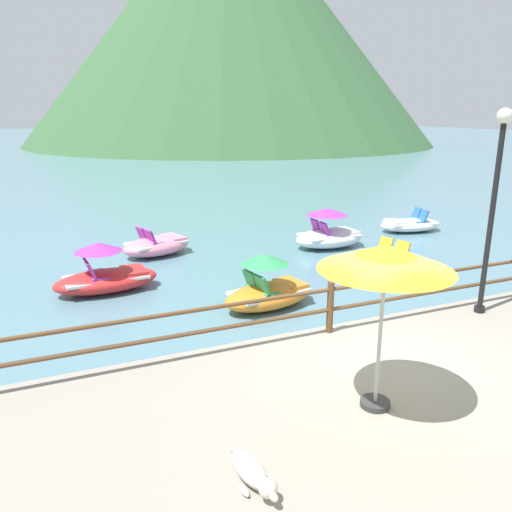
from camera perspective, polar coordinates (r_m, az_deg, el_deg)
name	(u,v)px	position (r m, az deg, el deg)	size (l,w,h in m)	color
ground_plane	(96,162)	(45.98, -17.63, 10.07)	(200.00, 200.00, 0.00)	slate
promenade_dock	(498,475)	(6.87, 25.74, -21.42)	(28.00, 8.00, 0.40)	gray
dock_railing	(330,301)	(8.99, 8.43, -5.10)	(23.92, 0.12, 0.95)	brown
lamp_post	(495,194)	(10.34, 25.40, 6.39)	(0.28, 0.28, 3.87)	black
beach_umbrella	(386,260)	(6.39, 14.48, -0.43)	(1.70, 1.70, 2.24)	#B2B2B7
dog_resting	(253,473)	(5.80, -0.34, -23.37)	(0.41, 1.08, 0.26)	beige
pedal_boat_1	(269,290)	(11.17, 1.44, -3.84)	(2.36, 1.50, 1.24)	orange
pedal_boat_2	(385,261)	(14.23, 14.41, -0.60)	(2.41, 1.90, 0.82)	blue
pedal_boat_3	(106,276)	(12.67, -16.65, -2.14)	(2.54, 1.34, 1.24)	red
pedal_boat_4	(157,245)	(15.56, -11.16, 1.21)	(2.43, 1.88, 0.89)	pink
pedal_boat_5	(410,225)	(19.18, 17.05, 3.43)	(2.45, 1.49, 0.81)	white
pedal_boat_6	(329,234)	(16.28, 8.28, 2.51)	(2.34, 1.40, 1.28)	white
cliff_headland	(215,25)	(73.15, -4.65, 24.66)	(53.83, 53.83, 32.44)	#386038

